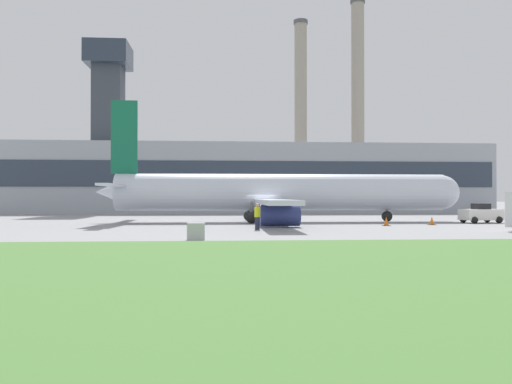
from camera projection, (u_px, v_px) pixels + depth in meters
ground_plane at (261, 223)px, 43.62m from camera, size 400.00×400.00×0.00m
grass_strip at (468, 353)px, 7.22m from camera, size 240.00×37.00×0.06m
terminal_building at (237, 175)px, 74.90m from camera, size 72.56×11.36×24.93m
smokestack_left at (301, 113)px, 105.01m from camera, size 2.99×2.99×39.62m
smokestack_right at (358, 103)px, 104.18m from camera, size 3.06×3.06×43.71m
airplane at (277, 193)px, 45.67m from camera, size 33.47×28.24×10.97m
pushback_tug at (481, 214)px, 44.06m from camera, size 3.72×2.51×1.72m
ground_crew_person at (257, 216)px, 34.83m from camera, size 0.45×0.45×1.84m
traffic_cone_near_nose at (432, 221)px, 41.07m from camera, size 0.58×0.58×0.68m
traffic_cone_wingtip at (386, 222)px, 39.71m from camera, size 0.57×0.57×0.72m
utility_cabinet at (196, 231)px, 26.64m from camera, size 0.93×0.68×0.91m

